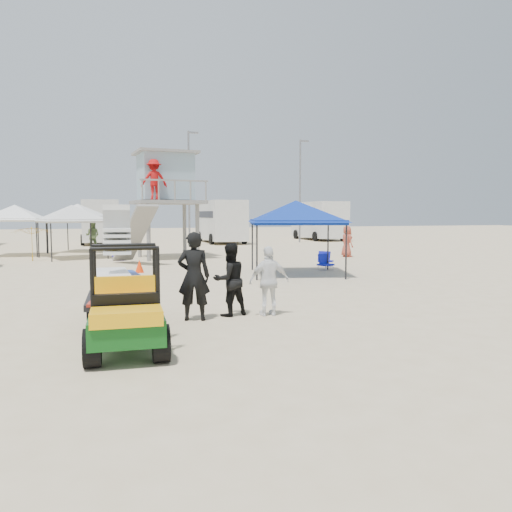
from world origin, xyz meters
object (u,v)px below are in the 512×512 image
object	(u,v)px
utility_cart	(125,303)
surf_trailer	(120,280)
man_left	(194,276)
canopy_blue	(296,204)
lifeguard_tower	(165,181)

from	to	relation	value
utility_cart	surf_trailer	bearing A→B (deg)	89.97
surf_trailer	man_left	world-z (taller)	surf_trailer
surf_trailer	canopy_blue	bearing A→B (deg)	45.00
utility_cart	lifeguard_tower	size ratio (longest dim) A/B	0.44
surf_trailer	canopy_blue	size ratio (longest dim) A/B	0.65
canopy_blue	man_left	bearing A→B (deg)	-126.37
lifeguard_tower	utility_cart	bearing A→B (deg)	-99.12
surf_trailer	utility_cart	bearing A→B (deg)	-90.03
surf_trailer	lifeguard_tower	size ratio (longest dim) A/B	0.48
surf_trailer	lifeguard_tower	xyz separation A→B (m)	(2.78, 14.96, 3.05)
lifeguard_tower	canopy_blue	world-z (taller)	lifeguard_tower
man_left	utility_cart	bearing A→B (deg)	67.12
man_left	canopy_blue	xyz separation A→B (m)	(5.08, 6.90, 1.67)
utility_cart	canopy_blue	world-z (taller)	canopy_blue
man_left	lifeguard_tower	bearing A→B (deg)	-80.80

